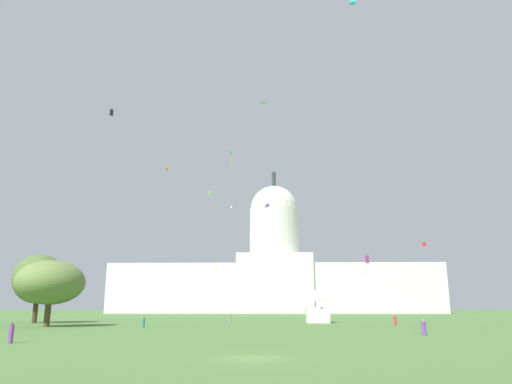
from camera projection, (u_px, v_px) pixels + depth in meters
name	position (u px, v px, depth m)	size (l,w,h in m)	color
ground_plane	(253.00, 358.00, 28.43)	(800.00, 800.00, 0.00)	#4C7538
capitol_building	(275.00, 276.00, 213.37)	(142.99, 27.48, 63.97)	silver
event_tent	(317.00, 306.00, 89.96)	(4.44, 6.15, 6.17)	white
tree_west_near	(39.00, 279.00, 89.00)	(13.54, 13.42, 12.46)	#42301E
tree_west_mid	(51.00, 282.00, 72.91)	(13.11, 13.53, 9.87)	#4C3823
person_red_mid_left	(395.00, 321.00, 75.73)	(0.57, 0.57, 1.69)	red
person_purple_edge_east	(424.00, 328.00, 51.06)	(0.65, 0.65, 1.63)	#703D93
person_purple_deep_crowd	(11.00, 333.00, 40.00)	(0.47, 0.47, 1.72)	#703D93
person_grey_front_left	(230.00, 319.00, 87.08)	(0.50, 0.50, 1.56)	gray
person_teal_lawn_far_left	(143.00, 323.00, 67.51)	(0.49, 0.49, 1.56)	#1E757A
kite_violet_mid	(267.00, 206.00, 88.66)	(0.90, 0.88, 3.75)	purple
kite_green_high	(262.00, 105.00, 101.56)	(1.52, 1.38, 0.14)	green
kite_turquoise_high	(231.00, 155.00, 133.23)	(0.70, 1.06, 4.38)	teal
kite_black_high	(112.00, 112.00, 103.58)	(0.64, 0.51, 1.49)	black
kite_orange_high	(167.00, 170.00, 182.75)	(1.09, 0.83, 3.87)	orange
kite_red_low	(424.00, 244.00, 112.59)	(0.90, 0.86, 0.93)	red
kite_magenta_low	(367.00, 261.00, 77.10)	(0.67, 0.53, 3.19)	#D1339E
kite_white_high	(232.00, 207.00, 171.57)	(0.87, 0.87, 0.65)	white
kite_yellow_mid	(291.00, 255.00, 187.63)	(0.88, 0.67, 3.17)	yellow
kite_lime_mid	(209.00, 192.00, 137.15)	(0.85, 0.82, 0.91)	#8CD133
kite_cyan_high	(352.00, 1.00, 82.38)	(1.17, 1.20, 1.15)	#33BCDB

